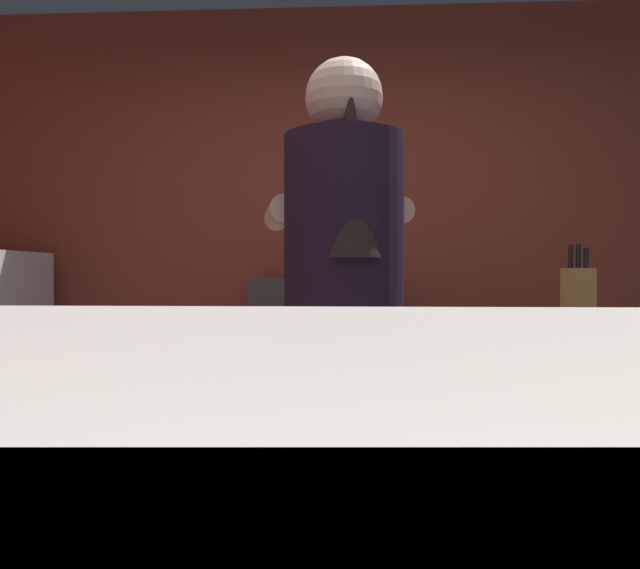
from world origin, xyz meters
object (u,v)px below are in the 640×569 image
(knife_block, at_px, (578,294))
(bottle_hot_sauce, at_px, (304,260))
(bottle_soy, at_px, (331,261))
(mixing_bowl, at_px, (319,313))
(chefs_knife, at_px, (424,323))
(bartender, at_px, (344,310))

(knife_block, relative_size, bottle_hot_sauce, 1.16)
(bottle_soy, xyz_separation_m, bottle_hot_sauce, (-0.15, -0.05, 0.00))
(mixing_bowl, distance_m, chefs_knife, 0.41)
(bartender, xyz_separation_m, mixing_bowl, (-0.10, 0.56, -0.05))
(bottle_soy, relative_size, bottle_hot_sauce, 0.98)
(knife_block, relative_size, mixing_bowl, 1.43)
(chefs_knife, xyz_separation_m, bottle_hot_sauce, (-0.52, 1.13, 0.25))
(bottle_hot_sauce, bearing_deg, chefs_knife, -65.47)
(knife_block, bearing_deg, mixing_bowl, 177.10)
(bartender, height_order, mixing_bowl, bartender)
(mixing_bowl, bearing_deg, bottle_hot_sauce, 97.89)
(knife_block, height_order, bottle_soy, bottle_soy)
(bartender, height_order, knife_block, bartender)
(knife_block, distance_m, bottle_hot_sauce, 1.50)
(bartender, xyz_separation_m, bottle_soy, (-0.09, 1.59, 0.18))
(mixing_bowl, bearing_deg, chefs_knife, -22.20)
(bartender, relative_size, mixing_bowl, 8.40)
(mixing_bowl, bearing_deg, bottle_soy, 89.24)
(chefs_knife, bearing_deg, knife_block, 20.37)
(mixing_bowl, bearing_deg, bartender, -79.62)
(bartender, bearing_deg, mixing_bowl, -0.98)
(mixing_bowl, distance_m, bottle_soy, 1.05)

